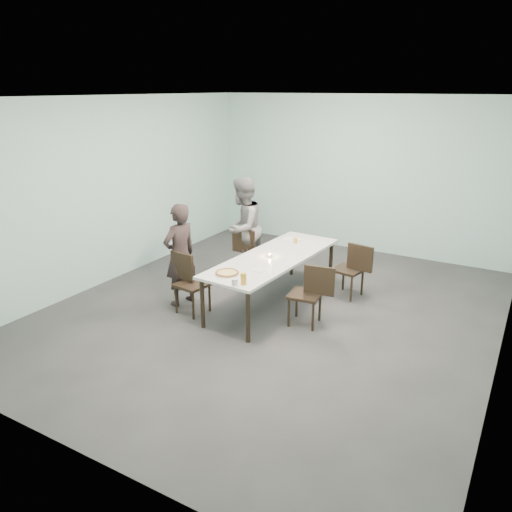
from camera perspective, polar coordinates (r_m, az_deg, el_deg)
The scene contains 16 objects.
ground at distance 7.36m, azimuth 1.92°, elevation -6.32°, with size 7.00×7.00×0.00m, color #333335.
room_shell at distance 6.75m, azimuth 2.11°, elevation 9.44°, with size 6.02×7.02×3.01m.
table at distance 7.37m, azimuth 2.01°, elevation -0.45°, with size 1.05×2.65×0.75m.
chair_near_left at distance 7.24m, azimuth -7.77°, elevation -2.59°, with size 0.63×0.47×0.87m.
chair_far_left at distance 8.35m, azimuth -0.79°, elevation 0.50°, with size 0.61×0.42×0.87m.
chair_near_right at distance 6.80m, azimuth 6.29°, elevation -3.99°, with size 0.63×0.47×0.87m.
chair_far_right at distance 7.80m, azimuth 11.01°, elevation -1.20°, with size 0.64×0.49×0.87m.
diner_near at distance 7.43m, azimuth -8.68°, elevation 0.13°, with size 0.56×0.37×1.54m, color black.
diner_far at distance 8.41m, azimuth -1.54°, elevation 3.20°, with size 0.84×0.65×1.72m, color slate.
pizza at distance 6.65m, azimuth -3.32°, elevation -1.95°, with size 0.34×0.34×0.04m.
side_plate at distance 6.79m, azimuth 0.40°, elevation -1.61°, with size 0.18×0.18×0.01m, color white.
beer_glass at distance 6.29m, azimuth -1.44°, elevation -2.63°, with size 0.08×0.08×0.15m, color gold.
water_tumbler at distance 6.27m, azimuth -2.44°, elevation -3.00°, with size 0.08×0.08×0.09m, color silver.
tealight at distance 7.32m, azimuth 1.57°, elevation 0.06°, with size 0.06×0.06×0.05m.
amber_tumbler at distance 7.99m, azimuth 4.52°, elevation 1.78°, with size 0.07×0.07×0.08m, color gold.
menu at distance 8.18m, azimuth 4.13°, elevation 1.91°, with size 0.30×0.22×0.01m, color silver.
Camera 1 is at (3.12, -5.89, 3.12)m, focal length 35.00 mm.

